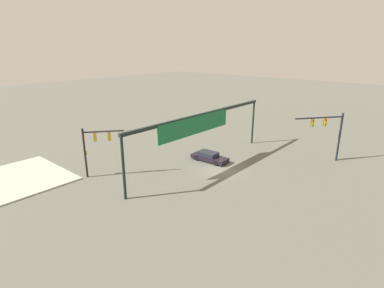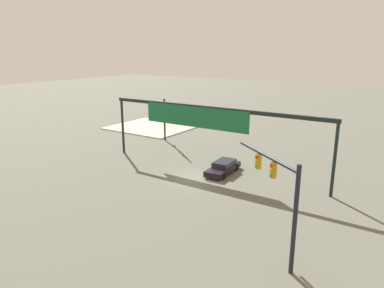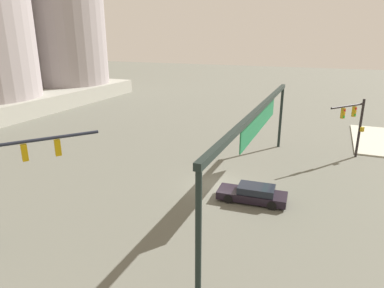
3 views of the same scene
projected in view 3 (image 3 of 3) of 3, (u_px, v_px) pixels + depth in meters
name	position (u px, v px, depth m)	size (l,w,h in m)	color
ground_plane	(218.00, 186.00, 27.08)	(222.65, 222.65, 0.00)	#5D5E53
traffic_signal_near_corner	(12.00, 170.00, 18.72)	(5.33, 4.15, 6.29)	black
traffic_signal_opposite_side	(355.00, 120.00, 31.95)	(3.61, 3.23, 5.72)	black
overhead_sign_gantry	(259.00, 119.00, 24.87)	(24.37, 0.43, 6.64)	black
sedan_car_approaching	(253.00, 194.00, 24.42)	(2.10, 4.97, 1.21)	black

